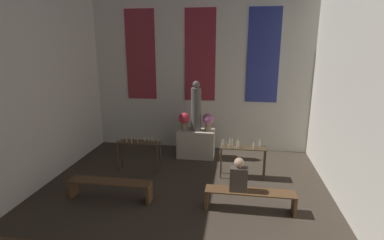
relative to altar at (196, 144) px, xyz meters
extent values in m
cube|color=silver|center=(0.00, 0.94, 2.10)|extent=(7.14, 0.12, 5.06)
cube|color=maroon|center=(-1.93, 0.86, 2.61)|extent=(0.97, 0.03, 2.84)
cube|color=maroon|center=(0.00, 0.86, 2.61)|extent=(0.97, 0.03, 2.84)
cube|color=navy|center=(1.93, 0.86, 2.61)|extent=(0.97, 0.03, 2.84)
cube|color=#BCB29E|center=(0.00, 0.00, 0.00)|extent=(1.12, 0.57, 0.86)
cylinder|color=#5B5651|center=(0.00, 0.00, 1.07)|extent=(0.30, 0.30, 1.29)
sphere|color=#5B5651|center=(0.00, 0.00, 1.82)|extent=(0.21, 0.21, 0.21)
cylinder|color=#937A5B|center=(-0.36, 0.00, 0.55)|extent=(0.19, 0.19, 0.24)
sphere|color=#DB3342|center=(-0.36, 0.00, 0.79)|extent=(0.34, 0.34, 0.34)
cylinder|color=#937A5B|center=(0.36, 0.00, 0.55)|extent=(0.19, 0.19, 0.24)
sphere|color=#C66B9E|center=(0.36, 0.00, 0.79)|extent=(0.34, 0.34, 0.34)
cube|color=#473823|center=(-1.40, -1.25, 0.39)|extent=(1.17, 0.36, 0.02)
cylinder|color=#473823|center=(-1.96, -1.40, -0.02)|extent=(0.04, 0.04, 0.81)
cylinder|color=#473823|center=(-0.84, -1.40, -0.02)|extent=(0.04, 0.04, 0.81)
cylinder|color=#473823|center=(-1.96, -1.10, -0.02)|extent=(0.04, 0.04, 0.81)
cylinder|color=#473823|center=(-0.84, -1.10, -0.02)|extent=(0.04, 0.04, 0.81)
cylinder|color=silver|center=(-1.25, -1.19, 0.47)|extent=(0.02, 0.02, 0.13)
sphere|color=#F9CC4C|center=(-1.25, -1.19, 0.54)|extent=(0.02, 0.02, 0.02)
cylinder|color=silver|center=(-1.39, -1.33, 0.48)|extent=(0.02, 0.02, 0.15)
sphere|color=#F9CC4C|center=(-1.39, -1.33, 0.56)|extent=(0.02, 0.02, 0.02)
cylinder|color=silver|center=(-1.24, -1.16, 0.45)|extent=(0.02, 0.02, 0.10)
sphere|color=#F9CC4C|center=(-1.24, -1.16, 0.51)|extent=(0.02, 0.02, 0.02)
cylinder|color=silver|center=(-1.63, -1.15, 0.47)|extent=(0.02, 0.02, 0.12)
sphere|color=#F9CC4C|center=(-1.63, -1.15, 0.54)|extent=(0.02, 0.02, 0.02)
cylinder|color=silver|center=(-1.53, -1.40, 0.49)|extent=(0.02, 0.02, 0.17)
sphere|color=#F9CC4C|center=(-1.53, -1.40, 0.59)|extent=(0.02, 0.02, 0.02)
cylinder|color=silver|center=(-1.12, -1.20, 0.46)|extent=(0.02, 0.02, 0.11)
sphere|color=#F9CC4C|center=(-1.12, -1.20, 0.53)|extent=(0.02, 0.02, 0.02)
cylinder|color=silver|center=(-1.22, -1.20, 0.46)|extent=(0.02, 0.02, 0.12)
sphere|color=#F9CC4C|center=(-1.22, -1.20, 0.53)|extent=(0.02, 0.02, 0.02)
cylinder|color=silver|center=(-0.87, -1.20, 0.46)|extent=(0.02, 0.02, 0.10)
sphere|color=#F9CC4C|center=(-0.87, -1.20, 0.52)|extent=(0.02, 0.02, 0.02)
cylinder|color=silver|center=(-1.90, -1.18, 0.45)|extent=(0.02, 0.02, 0.09)
sphere|color=#F9CC4C|center=(-1.90, -1.18, 0.51)|extent=(0.02, 0.02, 0.02)
cylinder|color=silver|center=(-1.92, -1.28, 0.48)|extent=(0.02, 0.02, 0.14)
sphere|color=#F9CC4C|center=(-1.92, -1.28, 0.56)|extent=(0.02, 0.02, 0.02)
cylinder|color=silver|center=(-1.69, -1.34, 0.48)|extent=(0.02, 0.02, 0.15)
sphere|color=#F9CC4C|center=(-1.69, -1.34, 0.56)|extent=(0.02, 0.02, 0.02)
cylinder|color=silver|center=(-0.98, -1.21, 0.46)|extent=(0.02, 0.02, 0.10)
sphere|color=#F9CC4C|center=(-0.98, -1.21, 0.52)|extent=(0.02, 0.02, 0.02)
cylinder|color=silver|center=(-1.04, -1.17, 0.49)|extent=(0.02, 0.02, 0.16)
sphere|color=#F9CC4C|center=(-1.04, -1.17, 0.58)|extent=(0.02, 0.02, 0.02)
cube|color=#473823|center=(1.40, -1.25, 0.39)|extent=(1.17, 0.36, 0.02)
cylinder|color=#473823|center=(0.84, -1.40, -0.02)|extent=(0.04, 0.04, 0.81)
cylinder|color=#473823|center=(1.96, -1.40, -0.02)|extent=(0.04, 0.04, 0.81)
cylinder|color=#473823|center=(0.84, -1.10, -0.02)|extent=(0.04, 0.04, 0.81)
cylinder|color=#473823|center=(1.96, -1.10, -0.02)|extent=(0.04, 0.04, 0.81)
cylinder|color=silver|center=(1.83, -1.12, 0.48)|extent=(0.02, 0.02, 0.16)
sphere|color=#F9CC4C|center=(1.83, -1.12, 0.57)|extent=(0.02, 0.02, 0.02)
cylinder|color=silver|center=(1.05, -1.11, 0.49)|extent=(0.02, 0.02, 0.16)
sphere|color=#F9CC4C|center=(1.05, -1.11, 0.58)|extent=(0.02, 0.02, 0.02)
cylinder|color=silver|center=(1.66, -1.33, 0.48)|extent=(0.02, 0.02, 0.15)
sphere|color=#F9CC4C|center=(1.66, -1.33, 0.57)|extent=(0.02, 0.02, 0.02)
cylinder|color=silver|center=(1.26, -1.19, 0.48)|extent=(0.02, 0.02, 0.16)
sphere|color=#F9CC4C|center=(1.26, -1.19, 0.57)|extent=(0.02, 0.02, 0.02)
cylinder|color=silver|center=(1.12, -1.12, 0.47)|extent=(0.02, 0.02, 0.14)
sphere|color=#F9CC4C|center=(1.12, -1.12, 0.56)|extent=(0.02, 0.02, 0.02)
cylinder|color=silver|center=(1.06, -1.40, 0.48)|extent=(0.02, 0.02, 0.15)
sphere|color=#F9CC4C|center=(1.06, -1.40, 0.56)|extent=(0.02, 0.02, 0.02)
cylinder|color=silver|center=(1.82, -1.14, 0.47)|extent=(0.02, 0.02, 0.13)
sphere|color=#F9CC4C|center=(1.82, -1.14, 0.55)|extent=(0.02, 0.02, 0.02)
cylinder|color=silver|center=(0.86, -1.28, 0.49)|extent=(0.02, 0.02, 0.17)
sphere|color=#F9CC4C|center=(0.86, -1.28, 0.59)|extent=(0.02, 0.02, 0.02)
cylinder|color=silver|center=(1.23, -1.37, 0.48)|extent=(0.02, 0.02, 0.16)
sphere|color=#F9CC4C|center=(1.23, -1.37, 0.58)|extent=(0.02, 0.02, 0.02)
cylinder|color=silver|center=(1.29, -1.32, 0.48)|extent=(0.02, 0.02, 0.14)
sphere|color=#F9CC4C|center=(1.29, -1.32, 0.56)|extent=(0.02, 0.02, 0.02)
cylinder|color=silver|center=(1.03, -1.40, 0.45)|extent=(0.02, 0.02, 0.10)
sphere|color=#F9CC4C|center=(1.03, -1.40, 0.51)|extent=(0.02, 0.02, 0.02)
cylinder|color=silver|center=(1.65, -1.30, 0.47)|extent=(0.02, 0.02, 0.13)
sphere|color=#F9CC4C|center=(1.65, -1.30, 0.54)|extent=(0.02, 0.02, 0.02)
cylinder|color=silver|center=(0.89, -1.12, 0.47)|extent=(0.02, 0.02, 0.12)
sphere|color=#F9CC4C|center=(0.89, -1.12, 0.54)|extent=(0.02, 0.02, 0.02)
cube|color=brown|center=(-1.54, -2.86, 0.01)|extent=(1.87, 0.36, 0.03)
cube|color=brown|center=(-2.44, -2.86, -0.22)|extent=(0.06, 0.32, 0.42)
cube|color=brown|center=(-0.64, -2.86, -0.22)|extent=(0.06, 0.32, 0.42)
cube|color=brown|center=(1.54, -2.86, 0.01)|extent=(1.87, 0.36, 0.03)
cube|color=brown|center=(0.64, -2.86, -0.22)|extent=(0.06, 0.32, 0.42)
cube|color=brown|center=(2.44, -2.86, -0.22)|extent=(0.06, 0.32, 0.42)
cube|color=#4C4238|center=(1.29, -2.86, 0.28)|extent=(0.36, 0.24, 0.51)
sphere|color=tan|center=(1.29, -2.86, 0.64)|extent=(0.21, 0.21, 0.21)
camera|label=1|loc=(1.21, -8.62, 3.02)|focal=28.00mm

